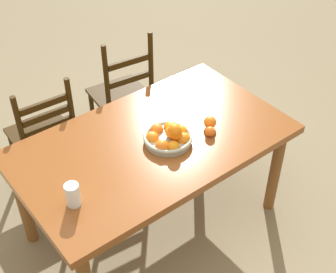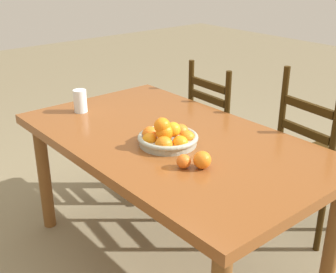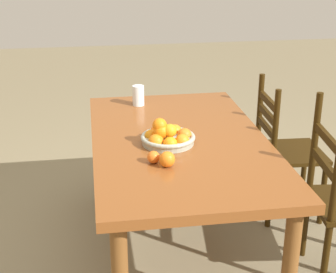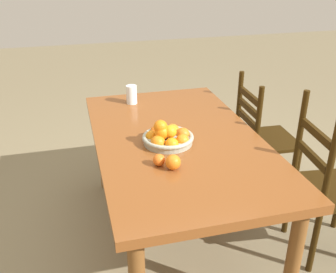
# 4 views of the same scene
# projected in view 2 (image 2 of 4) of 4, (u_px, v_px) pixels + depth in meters

# --- Properties ---
(ground_plane) EXTENTS (12.00, 12.00, 0.00)m
(ground_plane) POSITION_uv_depth(u_px,v_px,m) (171.00, 256.00, 2.45)
(ground_plane) COLOR #7B6E51
(dining_table) EXTENTS (1.60, 0.94, 0.72)m
(dining_table) POSITION_uv_depth(u_px,v_px,m) (171.00, 152.00, 2.20)
(dining_table) COLOR brown
(dining_table) RESTS_ON ground
(chair_near_window) EXTENTS (0.42, 0.42, 0.91)m
(chair_near_window) POSITION_uv_depth(u_px,v_px,m) (221.00, 131.00, 2.98)
(chair_near_window) COLOR black
(chair_near_window) RESTS_ON ground
(chair_by_cabinet) EXTENTS (0.45, 0.45, 0.99)m
(chair_by_cabinet) POSITION_uv_depth(u_px,v_px,m) (317.00, 162.00, 2.53)
(chair_by_cabinet) COLOR black
(chair_by_cabinet) RESTS_ON ground
(fruit_bowl) EXTENTS (0.29, 0.29, 0.15)m
(fruit_bowl) POSITION_uv_depth(u_px,v_px,m) (168.00, 137.00, 2.06)
(fruit_bowl) COLOR #9DA290
(fruit_bowl) RESTS_ON dining_table
(orange_loose_0) EXTENTS (0.06, 0.06, 0.06)m
(orange_loose_0) POSITION_uv_depth(u_px,v_px,m) (184.00, 161.00, 1.84)
(orange_loose_0) COLOR orange
(orange_loose_0) RESTS_ON dining_table
(orange_loose_1) EXTENTS (0.08, 0.08, 0.08)m
(orange_loose_1) POSITION_uv_depth(u_px,v_px,m) (202.00, 160.00, 1.84)
(orange_loose_1) COLOR orange
(orange_loose_1) RESTS_ON dining_table
(drinking_glass) EXTENTS (0.07, 0.07, 0.13)m
(drinking_glass) POSITION_uv_depth(u_px,v_px,m) (80.00, 101.00, 2.47)
(drinking_glass) COLOR silver
(drinking_glass) RESTS_ON dining_table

